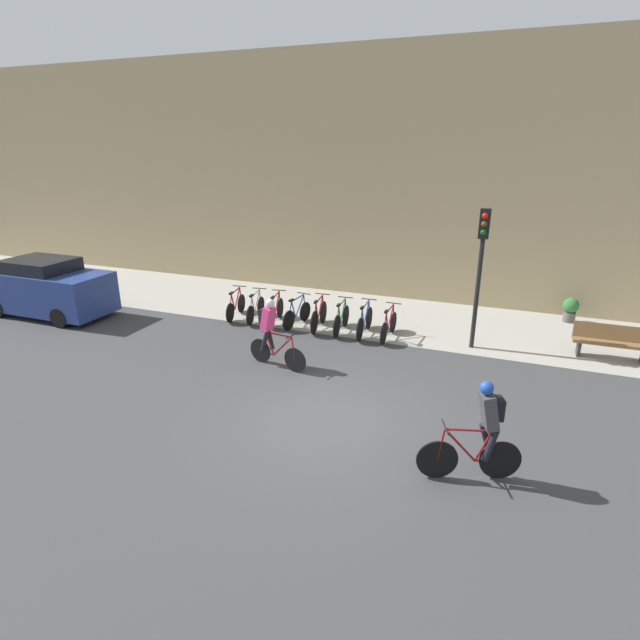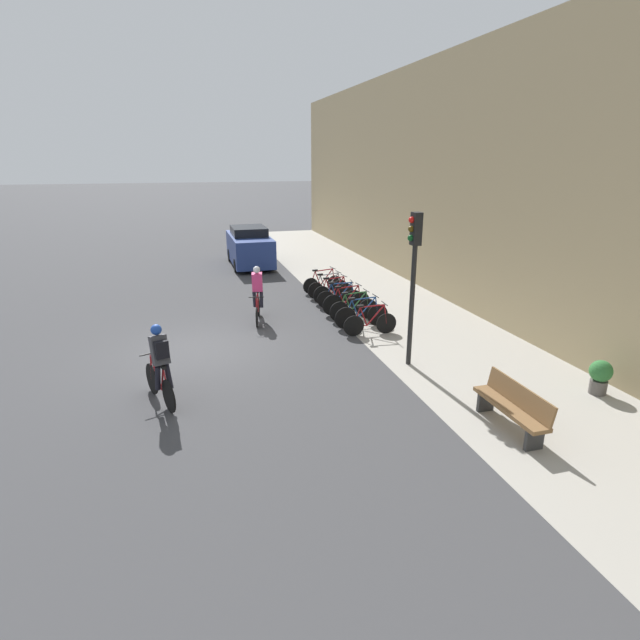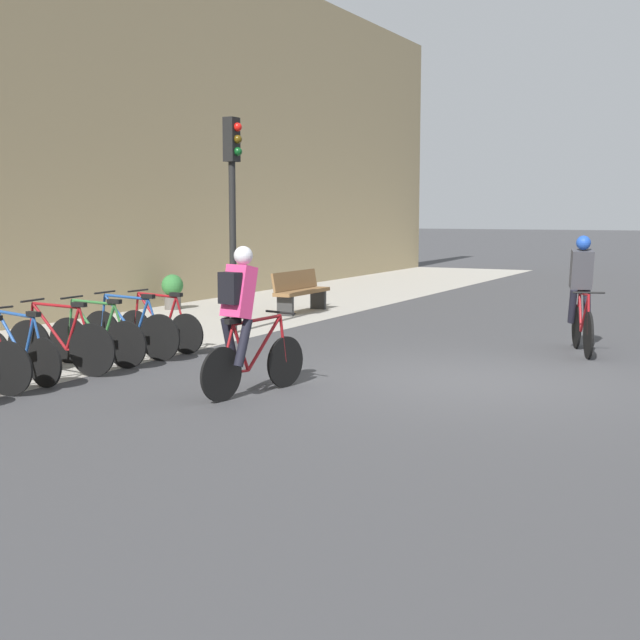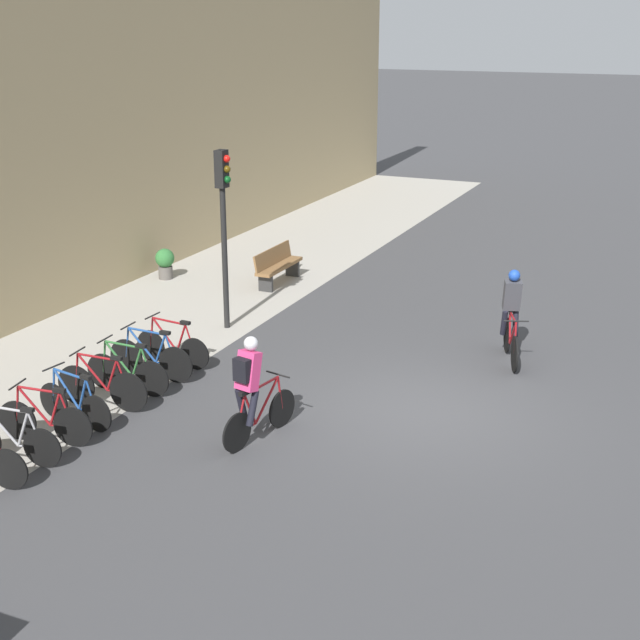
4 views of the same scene
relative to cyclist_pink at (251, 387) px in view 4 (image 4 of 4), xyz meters
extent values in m
plane|color=#3D3D3F|center=(2.20, -2.00, -0.95)|extent=(200.00, 200.00, 0.00)
cube|color=#A39E93|center=(2.20, 4.75, -0.94)|extent=(44.00, 4.50, 0.01)
cylinder|color=black|center=(0.72, -0.15, -0.63)|extent=(0.62, 0.17, 0.63)
cylinder|color=black|center=(-0.35, 0.08, -0.63)|extent=(0.62, 0.17, 0.63)
cylinder|color=maroon|center=(0.36, -0.08, -0.35)|extent=(0.59, 0.16, 0.62)
cylinder|color=maroon|center=(-0.04, 0.01, -0.36)|extent=(0.28, 0.10, 0.58)
cylinder|color=maroon|center=(0.24, -0.05, -0.07)|extent=(0.80, 0.21, 0.07)
cylinder|color=maroon|center=(-0.14, 0.03, -0.64)|extent=(0.44, 0.12, 0.05)
cylinder|color=maroon|center=(-0.26, 0.05, -0.36)|extent=(0.23, 0.08, 0.56)
cylinder|color=maroon|center=(0.68, -0.15, -0.34)|extent=(0.13, 0.06, 0.59)
cylinder|color=black|center=(0.63, -0.14, -0.01)|extent=(0.12, 0.46, 0.03)
cube|color=black|center=(-0.16, 0.03, -0.04)|extent=(0.21, 0.12, 0.06)
cube|color=#DB3875|center=(-0.06, 0.01, 0.29)|extent=(0.38, 0.38, 0.63)
sphere|color=silver|center=(0.02, 0.00, 0.70)|extent=(0.26, 0.26, 0.22)
cylinder|color=black|center=(-0.13, -0.08, -0.29)|extent=(0.29, 0.17, 0.56)
cylinder|color=black|center=(-0.09, 0.13, -0.29)|extent=(0.26, 0.16, 0.56)
cube|color=black|center=(-0.20, 0.04, 0.34)|extent=(0.19, 0.28, 0.36)
cylinder|color=black|center=(4.60, -3.07, -0.60)|extent=(0.66, 0.27, 0.70)
cylinder|color=black|center=(5.57, -2.71, -0.60)|extent=(0.66, 0.27, 0.70)
cylinder|color=maroon|center=(4.93, -2.95, -0.32)|extent=(0.55, 0.24, 0.62)
cylinder|color=maroon|center=(5.29, -2.81, -0.33)|extent=(0.26, 0.13, 0.58)
cylinder|color=maroon|center=(5.04, -2.91, -0.03)|extent=(0.74, 0.31, 0.07)
cylinder|color=maroon|center=(5.38, -2.78, -0.61)|extent=(0.40, 0.18, 0.05)
cylinder|color=maroon|center=(5.49, -2.74, -0.32)|extent=(0.22, 0.11, 0.56)
cylinder|color=maroon|center=(4.64, -3.06, -0.31)|extent=(0.12, 0.08, 0.59)
cylinder|color=black|center=(4.68, -3.04, 0.02)|extent=(0.19, 0.44, 0.03)
cube|color=black|center=(5.40, -2.77, -0.01)|extent=(0.22, 0.14, 0.06)
cube|color=#3D3D42|center=(5.30, -2.81, 0.32)|extent=(0.41, 0.41, 0.63)
sphere|color=#1E47AD|center=(5.23, -2.84, 0.73)|extent=(0.28, 0.28, 0.22)
cylinder|color=black|center=(5.31, -2.69, -0.25)|extent=(0.30, 0.20, 0.56)
cylinder|color=black|center=(5.39, -2.89, -0.25)|extent=(0.26, 0.19, 0.56)
cube|color=black|center=(5.44, -2.76, 0.37)|extent=(0.22, 0.29, 0.36)
cylinder|color=black|center=(-2.66, 2.44, -0.63)|extent=(0.14, 0.62, 0.62)
cylinder|color=maroon|center=(-2.67, 2.53, -0.36)|extent=(0.07, 0.21, 0.56)
cylinder|color=black|center=(-1.95, 2.44, -0.64)|extent=(0.13, 0.62, 0.62)
cylinder|color=#99999E|center=(-2.05, 3.09, -0.35)|extent=(0.12, 0.55, 0.62)
cylinder|color=#99999E|center=(-1.99, 2.73, -0.37)|extent=(0.08, 0.26, 0.58)
cylinder|color=#99999E|center=(-2.03, 2.98, -0.07)|extent=(0.15, 0.74, 0.07)
cylinder|color=#99999E|center=(-1.98, 2.64, -0.64)|extent=(0.09, 0.40, 0.05)
cylinder|color=#99999E|center=(-1.96, 2.53, -0.36)|extent=(0.06, 0.21, 0.56)
cube|color=black|center=(-1.97, 2.62, -0.05)|extent=(0.11, 0.21, 0.06)
cylinder|color=black|center=(-1.38, 3.41, -0.62)|extent=(0.15, 0.65, 0.65)
cylinder|color=black|center=(-1.22, 2.46, -0.62)|extent=(0.15, 0.65, 0.65)
cylinder|color=maroon|center=(-1.33, 3.09, -0.34)|extent=(0.13, 0.53, 0.62)
cylinder|color=maroon|center=(-1.27, 2.74, -0.35)|extent=(0.08, 0.25, 0.58)
cylinder|color=maroon|center=(-1.31, 2.98, -0.05)|extent=(0.16, 0.71, 0.07)
cylinder|color=maroon|center=(-1.25, 2.65, -0.63)|extent=(0.10, 0.38, 0.05)
cylinder|color=maroon|center=(-1.24, 2.55, -0.34)|extent=(0.07, 0.21, 0.56)
cylinder|color=maroon|center=(-1.38, 3.37, -0.33)|extent=(0.05, 0.12, 0.58)
cylinder|color=black|center=(-1.37, 3.33, 0.00)|extent=(0.46, 0.11, 0.03)
cube|color=black|center=(-1.25, 2.63, -0.03)|extent=(0.11, 0.21, 0.06)
cylinder|color=black|center=(-0.52, 3.42, -0.64)|extent=(0.12, 0.62, 0.62)
cylinder|color=black|center=(-0.65, 2.45, -0.64)|extent=(0.12, 0.62, 0.62)
cylinder|color=#1E478C|center=(-0.56, 3.09, -0.35)|extent=(0.11, 0.54, 0.62)
cylinder|color=#1E478C|center=(-0.61, 2.73, -0.37)|extent=(0.07, 0.25, 0.58)
cylinder|color=#1E478C|center=(-0.58, 2.98, -0.07)|extent=(0.14, 0.72, 0.07)
cylinder|color=#1E478C|center=(-0.62, 2.65, -0.64)|extent=(0.08, 0.39, 0.05)
cylinder|color=#1E478C|center=(-0.64, 2.54, -0.36)|extent=(0.06, 0.21, 0.56)
cylinder|color=#1E478C|center=(-0.52, 3.38, -0.35)|extent=(0.05, 0.12, 0.58)
cylinder|color=black|center=(-0.53, 3.34, -0.02)|extent=(0.46, 0.09, 0.03)
cube|color=black|center=(-0.63, 2.63, -0.05)|extent=(0.11, 0.21, 0.06)
cylinder|color=black|center=(0.09, 3.44, -0.59)|extent=(0.10, 0.70, 0.70)
cylinder|color=black|center=(0.18, 2.44, -0.59)|extent=(0.10, 0.70, 0.70)
cylinder|color=maroon|center=(0.12, 3.10, -0.31)|extent=(0.09, 0.55, 0.62)
cylinder|color=maroon|center=(0.16, 2.73, -0.33)|extent=(0.06, 0.26, 0.58)
cylinder|color=maroon|center=(0.13, 2.99, -0.03)|extent=(0.11, 0.75, 0.07)
cylinder|color=maroon|center=(0.17, 2.64, -0.60)|extent=(0.07, 0.40, 0.05)
cylinder|color=maroon|center=(0.18, 2.53, -0.32)|extent=(0.05, 0.21, 0.56)
cylinder|color=maroon|center=(0.09, 3.40, -0.30)|extent=(0.05, 0.12, 0.58)
cylinder|color=black|center=(0.09, 3.36, 0.03)|extent=(0.46, 0.07, 0.03)
cube|color=black|center=(0.17, 2.62, 0.00)|extent=(0.10, 0.21, 0.06)
cylinder|color=black|center=(0.83, 3.43, -0.62)|extent=(0.07, 0.66, 0.66)
cylinder|color=black|center=(0.88, 2.44, -0.62)|extent=(0.07, 0.66, 0.66)
cylinder|color=#2D6B33|center=(0.85, 3.09, -0.33)|extent=(0.07, 0.54, 0.62)
cylinder|color=#2D6B33|center=(0.87, 2.73, -0.35)|extent=(0.05, 0.26, 0.58)
cylinder|color=#2D6B33|center=(0.85, 2.98, -0.05)|extent=(0.08, 0.73, 0.07)
cylinder|color=#2D6B33|center=(0.87, 2.64, -0.62)|extent=(0.05, 0.40, 0.05)
cylinder|color=#2D6B33|center=(0.88, 2.53, -0.34)|extent=(0.04, 0.21, 0.56)
cylinder|color=#2D6B33|center=(0.83, 3.39, -0.33)|extent=(0.04, 0.12, 0.58)
cylinder|color=black|center=(0.83, 3.35, 0.00)|extent=(0.46, 0.05, 0.03)
cube|color=black|center=(0.87, 2.62, -0.03)|extent=(0.09, 0.20, 0.06)
cylinder|color=black|center=(1.56, 3.46, -0.60)|extent=(0.06, 0.68, 0.68)
cylinder|color=black|center=(1.59, 2.41, -0.60)|extent=(0.06, 0.68, 0.68)
cylinder|color=#1E478C|center=(1.57, 3.10, -0.32)|extent=(0.06, 0.58, 0.62)
cylinder|color=#1E478C|center=(1.58, 2.71, -0.34)|extent=(0.05, 0.27, 0.58)
cylinder|color=#1E478C|center=(1.57, 2.99, -0.04)|extent=(0.06, 0.78, 0.07)
cylinder|color=#1E478C|center=(1.59, 2.62, -0.61)|extent=(0.04, 0.42, 0.05)
cylinder|color=#1E478C|center=(1.59, 2.50, -0.33)|extent=(0.04, 0.22, 0.56)
cylinder|color=#1E478C|center=(1.56, 3.42, -0.31)|extent=(0.04, 0.12, 0.59)
cylinder|color=black|center=(1.56, 3.38, 0.02)|extent=(0.46, 0.04, 0.03)
cube|color=black|center=(1.59, 2.60, -0.01)|extent=(0.09, 0.20, 0.06)
cylinder|color=black|center=(2.31, 3.44, -0.64)|extent=(0.06, 0.62, 0.62)
cylinder|color=black|center=(2.28, 2.43, -0.64)|extent=(0.06, 0.62, 0.62)
cylinder|color=maroon|center=(2.30, 3.10, -0.35)|extent=(0.06, 0.55, 0.62)
cylinder|color=maroon|center=(2.29, 2.72, -0.37)|extent=(0.05, 0.26, 0.58)
cylinder|color=maroon|center=(2.30, 2.99, -0.07)|extent=(0.07, 0.75, 0.07)
cylinder|color=maroon|center=(2.28, 2.63, -0.64)|extent=(0.05, 0.40, 0.05)
cylinder|color=maroon|center=(2.28, 2.52, -0.36)|extent=(0.04, 0.21, 0.56)
cylinder|color=maroon|center=(2.31, 3.40, -0.35)|extent=(0.04, 0.12, 0.58)
cylinder|color=black|center=(2.31, 3.36, -0.02)|extent=(0.46, 0.04, 0.03)
cube|color=black|center=(2.28, 2.61, -0.05)|extent=(0.09, 0.20, 0.06)
cylinder|color=black|center=(4.61, 3.08, 0.94)|extent=(0.12, 0.12, 3.77)
cube|color=black|center=(4.61, 3.08, 2.45)|extent=(0.26, 0.20, 0.76)
sphere|color=red|center=(4.61, 2.95, 2.66)|extent=(0.15, 0.15, 0.15)
sphere|color=#4C380A|center=(4.61, 2.95, 2.45)|extent=(0.15, 0.15, 0.15)
sphere|color=#0C4719|center=(4.61, 2.95, 2.24)|extent=(0.15, 0.15, 0.15)
cube|color=brown|center=(8.04, 3.53, -0.50)|extent=(1.87, 0.40, 0.08)
cube|color=brown|center=(8.04, 3.71, -0.26)|extent=(1.87, 0.12, 0.40)
cube|color=#2D2D2D|center=(7.29, 3.53, -0.72)|extent=(0.08, 0.36, 0.45)
cube|color=#2D2D2D|center=(8.79, 3.53, -0.72)|extent=(0.08, 0.36, 0.45)
cylinder|color=#56514C|center=(7.27, 6.37, -0.79)|extent=(0.36, 0.36, 0.32)
sphere|color=#2D6B33|center=(7.27, 6.37, -0.41)|extent=(0.48, 0.48, 0.48)
camera|label=1|loc=(5.34, -10.33, 4.33)|focal=28.00mm
camera|label=2|loc=(15.21, -2.23, 4.01)|focal=28.00mm
camera|label=3|loc=(-8.68, -5.43, 1.19)|focal=50.00mm
camera|label=4|loc=(-11.02, -6.04, 5.33)|focal=50.00mm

